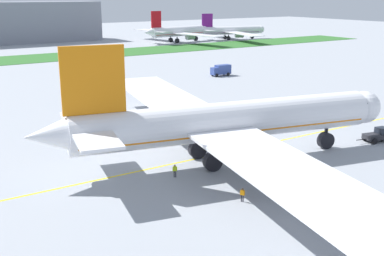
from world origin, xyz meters
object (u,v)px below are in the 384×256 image
(ground_crew_marshaller_front, at_px, (175,170))
(parked_airliner_far_right, at_px, (177,32))
(service_truck_fuel_bowser, at_px, (221,70))
(service_truck_catering_van, at_px, (96,88))
(parked_airliner_far_outer, at_px, (230,31))
(airliner_foreground, at_px, (223,122))
(pushback_tug, at_px, (379,135))
(ground_crew_wingwalker_port, at_px, (242,193))

(ground_crew_marshaller_front, xyz_separation_m, parked_airliner_far_right, (89.53, 144.69, 3.84))
(service_truck_fuel_bowser, bearing_deg, service_truck_catering_van, -172.67)
(parked_airliner_far_outer, bearing_deg, airliner_foreground, -127.96)
(airliner_foreground, height_order, ground_crew_marshaller_front, airliner_foreground)
(ground_crew_marshaller_front, height_order, parked_airliner_far_right, parked_airliner_far_right)
(service_truck_catering_van, bearing_deg, pushback_tug, -69.34)
(ground_crew_wingwalker_port, xyz_separation_m, service_truck_catering_van, (9.89, 63.88, 0.47))
(service_truck_fuel_bowser, relative_size, parked_airliner_far_right, 0.10)
(service_truck_fuel_bowser, distance_m, parked_airliner_far_right, 94.67)
(ground_crew_wingwalker_port, bearing_deg, pushback_tug, 11.07)
(service_truck_catering_van, xyz_separation_m, parked_airliner_far_right, (77.37, 91.12, 3.40))
(parked_airliner_far_right, bearing_deg, ground_crew_marshaller_front, -121.75)
(parked_airliner_far_right, bearing_deg, parked_airliner_far_outer, -2.59)
(airliner_foreground, relative_size, parked_airliner_far_outer, 1.36)
(airliner_foreground, relative_size, ground_crew_wingwalker_port, 50.34)
(service_truck_fuel_bowser, xyz_separation_m, parked_airliner_far_right, (39.02, 86.19, 3.24))
(ground_crew_wingwalker_port, relative_size, parked_airliner_far_right, 0.03)
(pushback_tug, xyz_separation_m, service_truck_fuel_bowser, (16.59, 62.63, 0.63))
(airliner_foreground, bearing_deg, ground_crew_wingwalker_port, -117.29)
(pushback_tug, xyz_separation_m, service_truck_catering_van, (-21.76, 57.69, 0.46))
(parked_airliner_far_right, relative_size, parked_airliner_far_outer, 0.97)
(airliner_foreground, height_order, pushback_tug, airliner_foreground)
(service_truck_catering_van, distance_m, parked_airliner_far_outer, 139.62)
(ground_crew_marshaller_front, relative_size, parked_airliner_far_right, 0.03)
(service_truck_fuel_bowser, distance_m, parked_airliner_far_outer, 109.11)
(pushback_tug, height_order, parked_airliner_far_right, parked_airliner_far_right)
(airliner_foreground, relative_size, pushback_tug, 12.70)
(pushback_tug, distance_m, parked_airliner_far_right, 158.91)
(airliner_foreground, height_order, service_truck_fuel_bowser, airliner_foreground)
(pushback_tug, relative_size, ground_crew_wingwalker_port, 3.96)
(ground_crew_wingwalker_port, xyz_separation_m, service_truck_fuel_bowser, (48.24, 68.82, 0.63))
(ground_crew_wingwalker_port, bearing_deg, ground_crew_marshaller_front, 102.37)
(ground_crew_wingwalker_port, height_order, parked_airliner_far_outer, parked_airliner_far_outer)
(pushback_tug, distance_m, parked_airliner_far_outer, 170.31)
(pushback_tug, bearing_deg, airliner_foreground, 167.84)
(pushback_tug, height_order, ground_crew_marshaller_front, pushback_tug)
(airliner_foreground, bearing_deg, parked_airliner_far_outer, 52.04)
(pushback_tug, relative_size, service_truck_catering_van, 1.11)
(airliner_foreground, xyz_separation_m, service_truck_catering_van, (3.85, 52.17, -4.05))
(service_truck_fuel_bowser, relative_size, service_truck_catering_van, 1.02)
(ground_crew_marshaller_front, distance_m, service_truck_fuel_bowser, 77.29)
(ground_crew_marshaller_front, height_order, service_truck_catering_van, service_truck_catering_van)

